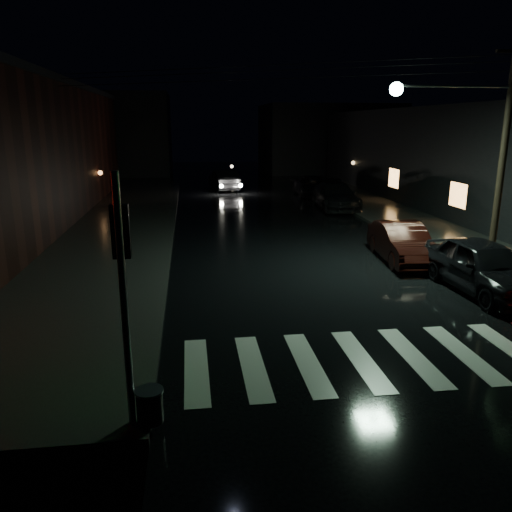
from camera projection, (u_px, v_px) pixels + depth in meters
name	position (u px, v px, depth m)	size (l,w,h in m)	color
ground	(256.00, 378.00, 10.17)	(120.00, 120.00, 0.00)	black
sidewalk_left	(108.00, 235.00, 22.91)	(6.00, 44.00, 0.15)	#282826
sidewalk_right	(417.00, 226.00, 24.85)	(4.00, 44.00, 0.15)	#282826
building_right	(505.00, 160.00, 28.83)	(10.00, 40.00, 6.00)	black
building_far_left	(101.00, 134.00, 50.96)	(14.00, 10.00, 8.00)	black
building_far_right	(328.00, 138.00, 54.18)	(14.00, 10.00, 7.00)	black
crosswalk	(387.00, 358.00, 11.03)	(9.00, 3.00, 0.01)	beige
signal_pole_corner	(137.00, 345.00, 8.10)	(0.68, 0.61, 4.20)	slate
utility_pole	(487.00, 137.00, 16.83)	(4.92, 0.44, 8.00)	black
parked_car_a	(484.00, 266.00, 15.17)	(1.93, 4.79, 1.63)	black
parked_car_b	(402.00, 243.00, 18.63)	(1.53, 4.40, 1.45)	black
parked_car_c	(335.00, 196.00, 30.32)	(2.22, 5.46, 1.58)	black
parked_car_d	(313.00, 186.00, 35.61)	(2.35, 5.09, 1.41)	black
oncoming_car	(224.00, 180.00, 38.85)	(1.65, 4.74, 1.56)	black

